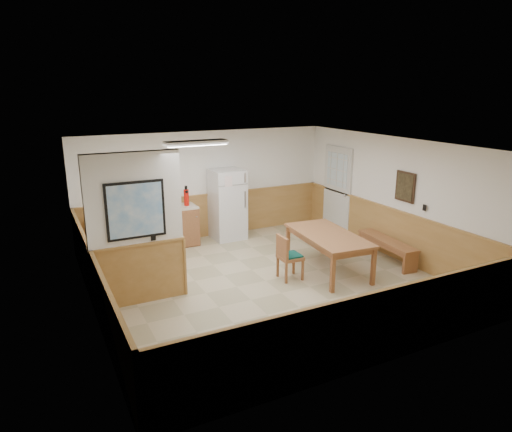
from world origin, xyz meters
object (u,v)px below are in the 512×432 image
dining_bench (387,244)px  dining_chair (286,254)px  refrigerator (227,204)px  fire_extinguisher (186,197)px  soap_bottle (108,209)px  dining_table (328,238)px

dining_bench → dining_chair: dining_chair is taller
refrigerator → dining_bench: bearing=-51.5°
fire_extinguisher → soap_bottle: (-1.69, 0.07, -0.10)m
dining_bench → dining_chair: size_ratio=1.89×
dining_table → dining_chair: size_ratio=2.35×
dining_bench → soap_bottle: soap_bottle is taller
dining_table → fire_extinguisher: fire_extinguisher is taller
refrigerator → dining_bench: (2.34, -2.81, -0.48)m
dining_bench → fire_extinguisher: size_ratio=3.58×
dining_chair → dining_bench: bearing=0.0°
dining_bench → refrigerator: bearing=134.7°
dining_table → dining_chair: bearing=-175.0°
dining_table → soap_bottle: soap_bottle is taller
dining_table → fire_extinguisher: bearing=129.8°
refrigerator → soap_bottle: size_ratio=8.20×
fire_extinguisher → dining_table: bearing=-57.5°
dining_table → fire_extinguisher: size_ratio=4.45×
dining_bench → fire_extinguisher: bearing=144.4°
dining_chair → soap_bottle: soap_bottle is taller
dining_chair → soap_bottle: bearing=135.6°
refrigerator → dining_chair: refrigerator is taller
dining_table → dining_bench: dining_table is taller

